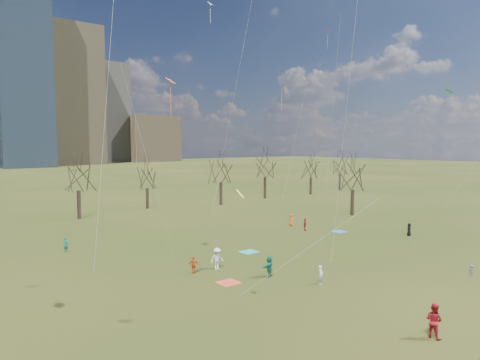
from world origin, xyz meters
TOP-DOWN VIEW (x-y plane):
  - ground at (0.00, 0.00)m, footprint 500.00×500.00m
  - bare_tree_row at (-0.09, 37.22)m, footprint 113.04×29.80m
  - blanket_teal at (0.02, 10.59)m, footprint 1.60×1.50m
  - blanket_navy at (14.79, 11.37)m, footprint 1.60×1.50m
  - blanket_crimson at (-7.17, 4.29)m, footprint 1.60×1.50m
  - person_1 at (-1.90, -0.25)m, footprint 0.63×0.56m
  - person_2 at (-3.89, -10.04)m, footprint 0.74×0.94m
  - person_3 at (9.11, -6.41)m, footprint 0.48×0.67m
  - person_4 at (-7.97, 7.96)m, footprint 0.90×0.71m
  - person_5 at (-3.73, 3.51)m, footprint 1.64×1.04m
  - person_6 at (19.25, 4.90)m, footprint 0.87×0.80m
  - person_9 at (-5.75, 7.84)m, footprint 1.26×0.84m
  - person_10 at (11.98, 14.38)m, footprint 0.95×0.80m
  - person_12 at (12.83, 17.59)m, footprint 0.74×0.89m
  - person_13 at (-14.10, 21.68)m, footprint 0.63×0.65m
  - kites_airborne at (4.37, 10.11)m, footprint 61.71×35.59m

SIDE VIEW (x-z plane):
  - ground at x=0.00m, z-range 0.00..0.00m
  - blanket_teal at x=0.02m, z-range 0.00..0.03m
  - blanket_navy at x=14.79m, z-range 0.00..0.03m
  - blanket_crimson at x=-7.17m, z-range 0.00..0.03m
  - person_3 at x=9.11m, z-range 0.00..0.95m
  - person_4 at x=-7.97m, z-range 0.00..1.42m
  - person_1 at x=-1.90m, z-range 0.00..1.44m
  - person_6 at x=19.25m, z-range 0.00..1.49m
  - person_13 at x=-14.10m, z-range 0.00..1.50m
  - person_10 at x=11.98m, z-range 0.00..1.52m
  - person_12 at x=12.83m, z-range 0.00..1.56m
  - person_5 at x=-3.73m, z-range 0.00..1.69m
  - person_9 at x=-5.75m, z-range 0.00..1.81m
  - person_2 at x=-3.89m, z-range 0.00..1.92m
  - bare_tree_row at x=-0.09m, z-range 1.37..10.87m
  - kites_airborne at x=4.37m, z-range -1.42..28.79m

